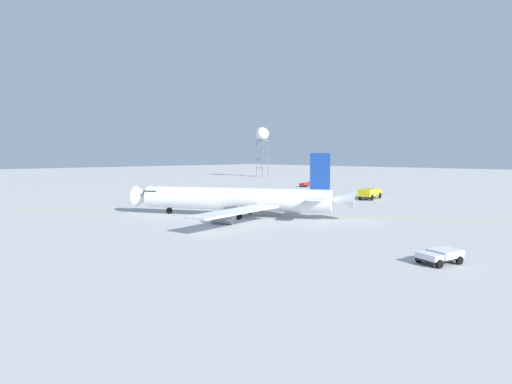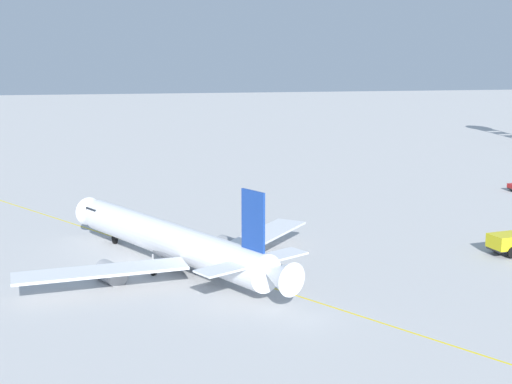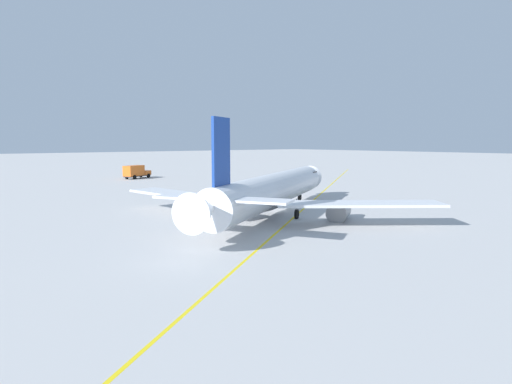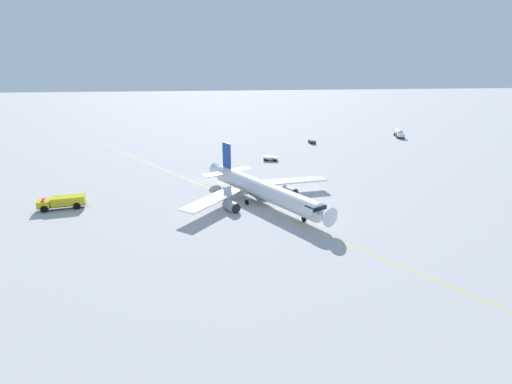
% 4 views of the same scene
% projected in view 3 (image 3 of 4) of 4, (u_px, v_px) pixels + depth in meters
% --- Properties ---
extents(ground_plane, '(600.00, 600.00, 0.00)m').
position_uv_depth(ground_plane, '(254.00, 209.00, 54.18)').
color(ground_plane, '#B2B2B2').
extents(airliner_main, '(33.30, 35.08, 10.92)m').
position_uv_depth(airliner_main, '(272.00, 192.00, 49.21)').
color(airliner_main, white).
rests_on(airliner_main, ground_plane).
extents(catering_truck_truck, '(5.38, 7.65, 3.10)m').
position_uv_depth(catering_truck_truck, '(136.00, 172.00, 98.67)').
color(catering_truck_truck, '#232326').
rests_on(catering_truck_truck, ground_plane).
extents(taxiway_centreline, '(102.15, 147.48, 0.01)m').
position_uv_depth(taxiway_centreline, '(289.00, 222.00, 45.56)').
color(taxiway_centreline, yellow).
rests_on(taxiway_centreline, ground_plane).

